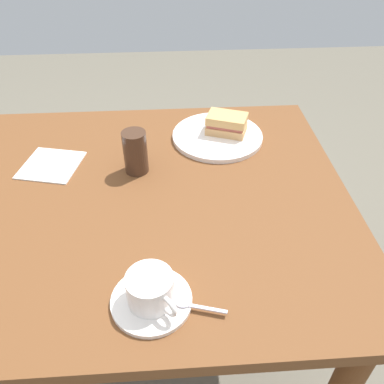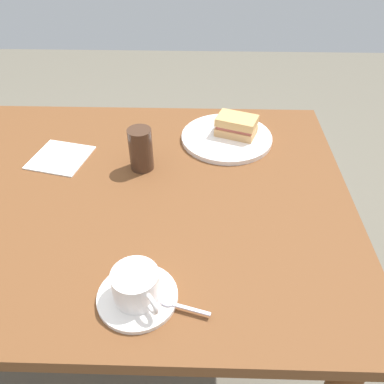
{
  "view_description": "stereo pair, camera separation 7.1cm",
  "coord_description": "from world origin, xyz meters",
  "px_view_note": "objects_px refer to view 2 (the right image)",
  "views": [
    {
      "loc": [
        -0.22,
        0.77,
        1.38
      ],
      "look_at": [
        -0.27,
        0.03,
        0.77
      ],
      "focal_mm": 37.09,
      "sensor_mm": 36.0,
      "label": 1
    },
    {
      "loc": [
        -0.29,
        0.77,
        1.38
      ],
      "look_at": [
        -0.27,
        0.03,
        0.77
      ],
      "focal_mm": 37.09,
      "sensor_mm": 36.0,
      "label": 2
    }
  ],
  "objects_px": {
    "coffee_saucer": "(138,297)",
    "spoon": "(177,305)",
    "drinking_glass": "(141,149)",
    "sandwich_plate": "(227,138)",
    "dining_table": "(93,220)",
    "sandwich_front": "(236,126)",
    "coffee_cup": "(136,285)",
    "napkin": "(60,158)"
  },
  "relations": [
    {
      "from": "coffee_saucer",
      "to": "spoon",
      "type": "xyz_separation_m",
      "value": [
        -0.08,
        0.02,
        0.01
      ]
    },
    {
      "from": "drinking_glass",
      "to": "sandwich_plate",
      "type": "bearing_deg",
      "value": -147.95
    },
    {
      "from": "dining_table",
      "to": "coffee_saucer",
      "type": "bearing_deg",
      "value": 118.45
    },
    {
      "from": "coffee_saucer",
      "to": "sandwich_front",
      "type": "bearing_deg",
      "value": -110.69
    },
    {
      "from": "dining_table",
      "to": "coffee_cup",
      "type": "height_order",
      "value": "coffee_cup"
    },
    {
      "from": "sandwich_plate",
      "to": "coffee_cup",
      "type": "bearing_deg",
      "value": 71.56
    },
    {
      "from": "dining_table",
      "to": "sandwich_plate",
      "type": "bearing_deg",
      "value": -144.99
    },
    {
      "from": "sandwich_front",
      "to": "coffee_cup",
      "type": "distance_m",
      "value": 0.63
    },
    {
      "from": "sandwich_front",
      "to": "coffee_cup",
      "type": "bearing_deg",
      "value": 69.44
    },
    {
      "from": "coffee_saucer",
      "to": "spoon",
      "type": "distance_m",
      "value": 0.08
    },
    {
      "from": "spoon",
      "to": "napkin",
      "type": "relative_size",
      "value": 0.65
    },
    {
      "from": "spoon",
      "to": "dining_table",
      "type": "bearing_deg",
      "value": -53.77
    },
    {
      "from": "sandwich_front",
      "to": "napkin",
      "type": "xyz_separation_m",
      "value": [
        0.51,
        0.12,
        -0.04
      ]
    },
    {
      "from": "coffee_saucer",
      "to": "napkin",
      "type": "height_order",
      "value": "coffee_saucer"
    },
    {
      "from": "coffee_saucer",
      "to": "dining_table",
      "type": "bearing_deg",
      "value": -61.55
    },
    {
      "from": "dining_table",
      "to": "coffee_cup",
      "type": "bearing_deg",
      "value": 118.5
    },
    {
      "from": "sandwich_plate",
      "to": "napkin",
      "type": "distance_m",
      "value": 0.49
    },
    {
      "from": "coffee_saucer",
      "to": "napkin",
      "type": "relative_size",
      "value": 1.04
    },
    {
      "from": "dining_table",
      "to": "sandwich_plate",
      "type": "height_order",
      "value": "sandwich_plate"
    },
    {
      "from": "sandwich_front",
      "to": "coffee_cup",
      "type": "relative_size",
      "value": 1.28
    },
    {
      "from": "coffee_saucer",
      "to": "drinking_glass",
      "type": "distance_m",
      "value": 0.43
    },
    {
      "from": "sandwich_front",
      "to": "coffee_saucer",
      "type": "height_order",
      "value": "sandwich_front"
    },
    {
      "from": "sandwich_front",
      "to": "drinking_glass",
      "type": "height_order",
      "value": "drinking_glass"
    },
    {
      "from": "sandwich_plate",
      "to": "drinking_glass",
      "type": "distance_m",
      "value": 0.29
    },
    {
      "from": "dining_table",
      "to": "coffee_saucer",
      "type": "height_order",
      "value": "coffee_saucer"
    },
    {
      "from": "dining_table",
      "to": "drinking_glass",
      "type": "bearing_deg",
      "value": -140.04
    },
    {
      "from": "dining_table",
      "to": "spoon",
      "type": "height_order",
      "value": "spoon"
    },
    {
      "from": "sandwich_plate",
      "to": "drinking_glass",
      "type": "xyz_separation_m",
      "value": [
        0.24,
        0.15,
        0.05
      ]
    },
    {
      "from": "drinking_glass",
      "to": "dining_table",
      "type": "bearing_deg",
      "value": 39.96
    },
    {
      "from": "dining_table",
      "to": "coffee_cup",
      "type": "relative_size",
      "value": 12.78
    },
    {
      "from": "sandwich_plate",
      "to": "sandwich_front",
      "type": "relative_size",
      "value": 2.03
    },
    {
      "from": "sandwich_front",
      "to": "coffee_saucer",
      "type": "distance_m",
      "value": 0.63
    },
    {
      "from": "coffee_cup",
      "to": "drinking_glass",
      "type": "relative_size",
      "value": 0.88
    },
    {
      "from": "coffee_saucer",
      "to": "coffee_cup",
      "type": "bearing_deg",
      "value": 128.68
    },
    {
      "from": "dining_table",
      "to": "spoon",
      "type": "xyz_separation_m",
      "value": [
        -0.25,
        0.34,
        0.11
      ]
    },
    {
      "from": "coffee_saucer",
      "to": "coffee_cup",
      "type": "relative_size",
      "value": 1.49
    },
    {
      "from": "sandwich_front",
      "to": "coffee_saucer",
      "type": "relative_size",
      "value": 0.86
    },
    {
      "from": "sandwich_plate",
      "to": "coffee_cup",
      "type": "height_order",
      "value": "coffee_cup"
    },
    {
      "from": "sandwich_front",
      "to": "coffee_cup",
      "type": "xyz_separation_m",
      "value": [
        0.22,
        0.59,
        0.0
      ]
    },
    {
      "from": "dining_table",
      "to": "napkin",
      "type": "height_order",
      "value": "napkin"
    },
    {
      "from": "spoon",
      "to": "napkin",
      "type": "distance_m",
      "value": 0.61
    },
    {
      "from": "coffee_saucer",
      "to": "spoon",
      "type": "height_order",
      "value": "spoon"
    }
  ]
}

